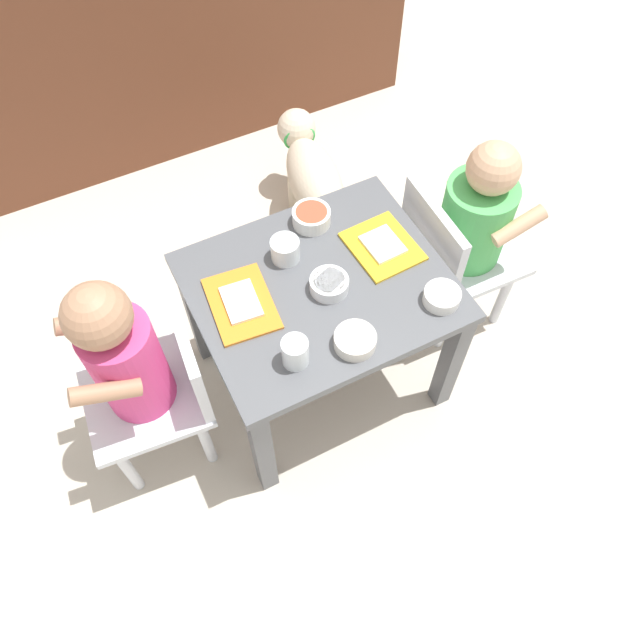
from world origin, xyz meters
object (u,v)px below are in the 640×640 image
Objects in this scene: seated_child_left at (132,362)px; dog at (312,173)px; cereal_bowl_left_side at (329,284)px; veggie_bowl_near at (355,340)px; food_tray_right at (383,246)px; veggie_bowl_far at (442,296)px; dining_table at (320,303)px; water_cup_left at (295,353)px; food_tray_left at (241,303)px; seated_child_right at (471,222)px; cereal_bowl_right_side at (311,217)px; water_cup_right at (285,251)px.

dog is at bearing 37.59° from seated_child_left.
cereal_bowl_left_side is 0.97× the size of veggie_bowl_near.
veggie_bowl_far reaches higher than food_tray_right.
water_cup_left reaches higher than dining_table.
food_tray_left is at bearing 103.71° from water_cup_left.
veggie_bowl_far is at bearing -14.75° from seated_child_left.
seated_child_left is at bearing 176.09° from cereal_bowl_left_side.
cereal_bowl_left_side reaches higher than food_tray_right.
food_tray_right is at bearing 30.05° from water_cup_left.
seated_child_right is 0.31m from veggie_bowl_far.
food_tray_right is 2.15× the size of veggie_bowl_far.
dog is 0.49m from cereal_bowl_right_side.
veggie_bowl_near is (0.45, -0.19, 0.04)m from seated_child_left.
food_tray_left is 2.17× the size of cereal_bowl_right_side.
dining_table is 6.97× the size of veggie_bowl_far.
seated_child_right is 6.66× the size of cereal_bowl_right_side.
seated_child_right is at bearing 24.26° from veggie_bowl_near.
water_cup_right is (-0.29, -0.45, 0.26)m from dog.
cereal_bowl_left_side is 0.26m from veggie_bowl_far.
veggie_bowl_near is at bearing -23.11° from seated_child_left.
cereal_bowl_left_side reaches higher than dog.
food_tray_right is at bearing 16.49° from cereal_bowl_left_side.
seated_child_left is at bearing -178.28° from food_tray_right.
seated_child_right is 0.51m from water_cup_right.
food_tray_right is 0.38m from water_cup_left.
seated_child_left is 7.28× the size of veggie_bowl_near.
dog is 0.77m from veggie_bowl_far.
cereal_bowl_right_side is at bearing 158.56° from seated_child_right.
cereal_bowl_left_side is 1.07× the size of veggie_bowl_far.
water_cup_left is (-0.33, -0.19, 0.03)m from food_tray_right.
cereal_bowl_right_side is at bearing -116.30° from dog.
dining_table is 0.15m from water_cup_right.
dining_table is at bearing -1.33° from seated_child_left.
dining_table is 0.46m from seated_child_right.
dining_table is at bearing 87.78° from veggie_bowl_near.
dog is 0.86m from water_cup_left.
veggie_bowl_near is at bearing -9.48° from water_cup_left.
seated_child_left is 1.07× the size of seated_child_right.
veggie_bowl_far is at bearing -36.87° from dining_table.
seated_child_right is 8.89× the size of water_cup_left.
veggie_bowl_far is (0.16, -0.35, -0.00)m from cereal_bowl_right_side.
seated_child_left is at bearing -162.08° from cereal_bowl_right_side.
dog is 0.82m from veggie_bowl_near.
water_cup_left reaches higher than cereal_bowl_right_side.
seated_child_left reaches higher than food_tray_right.
veggie_bowl_near reaches higher than dog.
water_cup_left reaches higher than veggie_bowl_far.
water_cup_right is (-0.22, 0.08, 0.02)m from food_tray_right.
seated_child_left is at bearing 165.25° from veggie_bowl_far.
cereal_bowl_right_side is at bearing 17.92° from seated_child_left.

